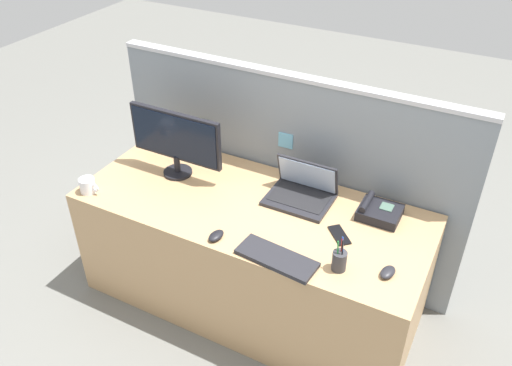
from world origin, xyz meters
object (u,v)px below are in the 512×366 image
object	(u,v)px
keyboard_main	(277,258)
pen_cup	(339,260)
computer_mouse_right_hand	(388,272)
cell_phone_black_slab	(339,235)
desktop_monitor	(175,139)
laptop	(302,190)
computer_mouse_left_hand	(216,236)
coffee_mug	(88,185)
desk_phone	(379,211)

from	to	relation	value
keyboard_main	pen_cup	world-z (taller)	pen_cup
computer_mouse_right_hand	cell_phone_black_slab	bearing A→B (deg)	163.09
desktop_monitor	keyboard_main	distance (m)	0.97
desktop_monitor	laptop	bearing A→B (deg)	8.31
desktop_monitor	pen_cup	bearing A→B (deg)	-16.35
computer_mouse_left_hand	coffee_mug	world-z (taller)	coffee_mug
pen_cup	laptop	bearing A→B (deg)	130.76
desktop_monitor	desk_phone	world-z (taller)	desktop_monitor
desktop_monitor	computer_mouse_right_hand	bearing A→B (deg)	-11.08
desk_phone	pen_cup	bearing A→B (deg)	-95.66
desktop_monitor	keyboard_main	world-z (taller)	desktop_monitor
computer_mouse_left_hand	computer_mouse_right_hand	bearing A→B (deg)	15.94
computer_mouse_right_hand	desktop_monitor	bearing A→B (deg)	-179.46
pen_cup	computer_mouse_right_hand	bearing A→B (deg)	17.69
laptop	coffee_mug	size ratio (longest dim) A/B	2.82
computer_mouse_left_hand	coffee_mug	size ratio (longest dim) A/B	0.79
computer_mouse_left_hand	cell_phone_black_slab	xyz separation A→B (m)	(0.55, 0.31, -0.01)
computer_mouse_right_hand	desk_phone	bearing A→B (deg)	123.99
desk_phone	pen_cup	world-z (taller)	pen_cup
computer_mouse_left_hand	cell_phone_black_slab	distance (m)	0.63
desktop_monitor	pen_cup	world-z (taller)	desktop_monitor
laptop	coffee_mug	xyz separation A→B (m)	(-1.10, -0.51, -0.00)
keyboard_main	coffee_mug	world-z (taller)	coffee_mug
desktop_monitor	cell_phone_black_slab	bearing A→B (deg)	-5.64
desk_phone	coffee_mug	distance (m)	1.62
laptop	pen_cup	bearing A→B (deg)	-49.24
pen_cup	keyboard_main	bearing A→B (deg)	-164.55
keyboard_main	desktop_monitor	bearing A→B (deg)	159.65
pen_cup	desktop_monitor	bearing A→B (deg)	163.65
laptop	keyboard_main	size ratio (longest dim) A/B	0.89
computer_mouse_right_hand	pen_cup	bearing A→B (deg)	-150.69
desktop_monitor	laptop	xyz separation A→B (m)	(0.76, 0.11, -0.18)
laptop	cell_phone_black_slab	world-z (taller)	laptop
desktop_monitor	computer_mouse_left_hand	bearing A→B (deg)	-38.79
keyboard_main	computer_mouse_right_hand	xyz separation A→B (m)	(0.50, 0.15, 0.01)
cell_phone_black_slab	coffee_mug	world-z (taller)	coffee_mug
desk_phone	computer_mouse_left_hand	size ratio (longest dim) A/B	2.18
laptop	computer_mouse_left_hand	size ratio (longest dim) A/B	3.57
desktop_monitor	computer_mouse_right_hand	distance (m)	1.40
computer_mouse_left_hand	laptop	bearing A→B (deg)	71.08
desk_phone	computer_mouse_right_hand	size ratio (longest dim) A/B	2.18
desk_phone	computer_mouse_left_hand	xyz separation A→B (m)	(-0.67, -0.56, -0.02)
desktop_monitor	keyboard_main	xyz separation A→B (m)	(0.85, -0.41, -0.22)
cell_phone_black_slab	coffee_mug	bearing A→B (deg)	148.51
pen_cup	cell_phone_black_slab	world-z (taller)	pen_cup
computer_mouse_right_hand	pen_cup	size ratio (longest dim) A/B	0.56
computer_mouse_left_hand	pen_cup	world-z (taller)	pen_cup
desk_phone	computer_mouse_right_hand	bearing A→B (deg)	-67.62
desktop_monitor	coffee_mug	bearing A→B (deg)	-130.32
desk_phone	cell_phone_black_slab	size ratio (longest dim) A/B	1.40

